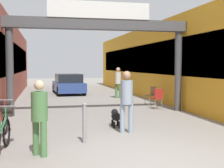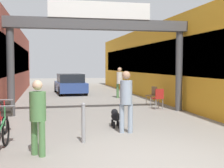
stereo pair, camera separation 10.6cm
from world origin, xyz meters
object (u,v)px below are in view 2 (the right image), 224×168
(parked_car_blue, at_px, (70,84))
(cafe_chair_red_nearer, at_px, (158,97))
(pedestrian_carrying_crate, at_px, (120,80))
(bollard_post_metal, at_px, (83,122))
(bicycle_red_second, at_px, (2,121))
(pedestrian_with_dog, at_px, (126,98))
(cafe_chair_wood_farther, at_px, (153,94))
(bicycle_green_nearest, at_px, (2,131))
(dog_on_leash, at_px, (116,116))
(pedestrian_companion, at_px, (38,113))

(parked_car_blue, bearing_deg, cafe_chair_red_nearer, -68.70)
(pedestrian_carrying_crate, xyz_separation_m, bollard_post_metal, (-3.26, -9.97, -0.52))
(bicycle_red_second, bearing_deg, pedestrian_with_dog, -2.74)
(cafe_chair_red_nearer, bearing_deg, cafe_chair_wood_farther, 81.18)
(bicycle_green_nearest, relative_size, bollard_post_metal, 1.70)
(pedestrian_carrying_crate, height_order, parked_car_blue, pedestrian_carrying_crate)
(dog_on_leash, bearing_deg, cafe_chair_red_nearer, 51.91)
(dog_on_leash, bearing_deg, pedestrian_companion, -130.21)
(pedestrian_with_dog, xyz_separation_m, bicycle_green_nearest, (-3.16, -1.21, -0.56))
(pedestrian_companion, xyz_separation_m, bicycle_red_second, (-0.97, 1.93, -0.47))
(pedestrian_with_dog, distance_m, cafe_chair_wood_farther, 6.23)
(bicycle_red_second, bearing_deg, pedestrian_companion, -63.21)
(bicycle_green_nearest, height_order, cafe_chair_red_nearer, bicycle_green_nearest)
(bollard_post_metal, xyz_separation_m, cafe_chair_red_nearer, (3.83, 5.13, 0.04))
(cafe_chair_wood_farther, bearing_deg, parked_car_blue, 116.31)
(bicycle_green_nearest, distance_m, bollard_post_metal, 1.89)
(pedestrian_carrying_crate, bearing_deg, parked_car_blue, 128.26)
(dog_on_leash, bearing_deg, bollard_post_metal, -124.13)
(bollard_post_metal, bearing_deg, cafe_chair_wood_farther, 57.92)
(pedestrian_carrying_crate, xyz_separation_m, dog_on_leash, (-2.06, -8.20, -0.69))
(bollard_post_metal, distance_m, parked_car_blue, 13.28)
(pedestrian_companion, height_order, bicycle_green_nearest, pedestrian_companion)
(bollard_post_metal, bearing_deg, bicycle_red_second, 153.20)
(bicycle_red_second, height_order, cafe_chair_red_nearer, bicycle_red_second)
(pedestrian_companion, distance_m, cafe_chair_wood_farther, 8.94)
(pedestrian_with_dog, distance_m, bicycle_red_second, 3.38)
(bicycle_green_nearest, xyz_separation_m, parked_car_blue, (2.52, 13.61, 0.21))
(bicycle_green_nearest, height_order, parked_car_blue, parked_car_blue)
(bicycle_red_second, distance_m, parked_car_blue, 12.54)
(pedestrian_companion, height_order, pedestrian_carrying_crate, pedestrian_carrying_crate)
(bicycle_green_nearest, relative_size, bicycle_red_second, 1.00)
(pedestrian_carrying_crate, distance_m, bicycle_green_nearest, 11.53)
(pedestrian_with_dog, relative_size, bollard_post_metal, 1.76)
(bicycle_red_second, bearing_deg, pedestrian_carrying_crate, 59.39)
(bicycle_green_nearest, height_order, cafe_chair_wood_farther, bicycle_green_nearest)
(cafe_chair_red_nearer, relative_size, cafe_chair_wood_farther, 1.00)
(pedestrian_companion, distance_m, bicycle_red_second, 2.21)
(pedestrian_with_dog, bearing_deg, bicycle_green_nearest, -159.02)
(pedestrian_carrying_crate, distance_m, bicycle_red_second, 10.41)
(pedestrian_companion, relative_size, parked_car_blue, 0.39)
(pedestrian_companion, bearing_deg, bicycle_red_second, 116.79)
(bicycle_green_nearest, distance_m, bicycle_red_second, 1.38)
(dog_on_leash, height_order, bicycle_green_nearest, bicycle_green_nearest)
(dog_on_leash, relative_size, cafe_chair_red_nearer, 0.82)
(pedestrian_with_dog, height_order, cafe_chair_wood_farther, pedestrian_with_dog)
(bicycle_green_nearest, height_order, bollard_post_metal, bollard_post_metal)
(dog_on_leash, distance_m, bicycle_green_nearest, 3.72)
(dog_on_leash, height_order, bicycle_red_second, bicycle_red_second)
(dog_on_leash, height_order, cafe_chair_wood_farther, cafe_chair_wood_farther)
(pedestrian_with_dog, bearing_deg, cafe_chair_wood_farther, 63.86)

